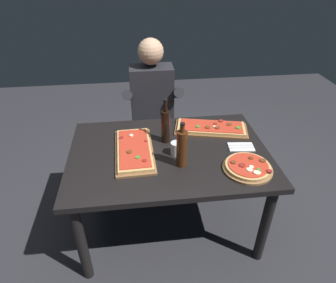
{
  "coord_description": "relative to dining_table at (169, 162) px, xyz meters",
  "views": [
    {
      "loc": [
        -0.21,
        -1.68,
        1.94
      ],
      "look_at": [
        0.0,
        0.05,
        0.79
      ],
      "focal_mm": 31.32,
      "sensor_mm": 36.0,
      "label": 1
    }
  ],
  "objects": [
    {
      "name": "ground_plane",
      "position": [
        0.0,
        0.0,
        -0.64
      ],
      "size": [
        6.4,
        6.4,
        0.0
      ],
      "primitive_type": "plane",
      "color": "#2D2D33"
    },
    {
      "name": "dining_table",
      "position": [
        0.0,
        0.0,
        0.0
      ],
      "size": [
        1.4,
        0.96,
        0.74
      ],
      "color": "black",
      "rests_on": "ground_plane"
    },
    {
      "name": "pizza_rectangular_front",
      "position": [
        0.37,
        0.25,
        0.12
      ],
      "size": [
        0.6,
        0.36,
        0.05
      ],
      "color": "brown",
      "rests_on": "dining_table"
    },
    {
      "name": "pizza_rectangular_left",
      "position": [
        -0.24,
        0.02,
        0.11
      ],
      "size": [
        0.28,
        0.56,
        0.05
      ],
      "color": "brown",
      "rests_on": "dining_table"
    },
    {
      "name": "pizza_round_far",
      "position": [
        0.48,
        -0.27,
        0.12
      ],
      "size": [
        0.32,
        0.32,
        0.05
      ],
      "color": "olive",
      "rests_on": "dining_table"
    },
    {
      "name": "wine_bottle_dark",
      "position": [
        0.06,
        -0.16,
        0.23
      ],
      "size": [
        0.07,
        0.07,
        0.32
      ],
      "color": "#47230F",
      "rests_on": "dining_table"
    },
    {
      "name": "oil_bottle_amber",
      "position": [
        -0.01,
        0.13,
        0.23
      ],
      "size": [
        0.06,
        0.06,
        0.34
      ],
      "color": "black",
      "rests_on": "dining_table"
    },
    {
      "name": "tumbler_near_camera",
      "position": [
        0.05,
        -0.04,
        0.14
      ],
      "size": [
        0.07,
        0.07,
        0.09
      ],
      "color": "silver",
      "rests_on": "dining_table"
    },
    {
      "name": "napkin_cutlery_set",
      "position": [
        0.52,
        -0.02,
        0.1
      ],
      "size": [
        0.19,
        0.13,
        0.01
      ],
      "color": "white",
      "rests_on": "dining_table"
    },
    {
      "name": "diner_chair",
      "position": [
        -0.06,
        0.86,
        -0.16
      ],
      "size": [
        0.44,
        0.44,
        0.87
      ],
      "color": "black",
      "rests_on": "ground_plane"
    },
    {
      "name": "seated_diner",
      "position": [
        -0.06,
        0.74,
        0.1
      ],
      "size": [
        0.53,
        0.41,
        1.33
      ],
      "color": "#23232D",
      "rests_on": "ground_plane"
    }
  ]
}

